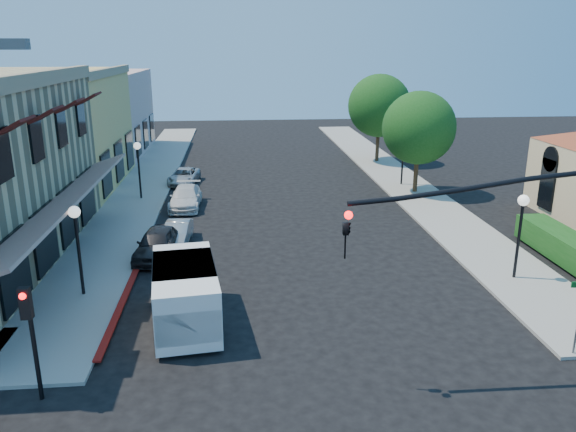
{
  "coord_description": "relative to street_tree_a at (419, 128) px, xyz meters",
  "views": [
    {
      "loc": [
        -2.61,
        -12.1,
        9.13
      ],
      "look_at": [
        -0.6,
        9.22,
        2.6
      ],
      "focal_mm": 35.0,
      "sensor_mm": 36.0,
      "label": 1
    }
  ],
  "objects": [
    {
      "name": "ground",
      "position": [
        -8.8,
        -22.0,
        -4.19
      ],
      "size": [
        120.0,
        120.0,
        0.0
      ],
      "primitive_type": "plane",
      "color": "black",
      "rests_on": "ground"
    },
    {
      "name": "sidewalk_left",
      "position": [
        -17.55,
        5.0,
        -4.13
      ],
      "size": [
        3.5,
        50.0,
        0.12
      ],
      "primitive_type": "cube",
      "color": "#9C998E",
      "rests_on": "ground"
    },
    {
      "name": "sidewalk_right",
      "position": [
        -0.05,
        5.0,
        -4.13
      ],
      "size": [
        3.5,
        50.0,
        0.12
      ],
      "primitive_type": "cube",
      "color": "#9C998E",
      "rests_on": "ground"
    },
    {
      "name": "curb_red_strip",
      "position": [
        -15.7,
        -14.0,
        -4.19
      ],
      "size": [
        0.25,
        10.0,
        0.06
      ],
      "primitive_type": "cube",
      "color": "maroon",
      "rests_on": "ground"
    },
    {
      "name": "yellow_stucco_building",
      "position": [
        -24.3,
        4.0,
        -0.39
      ],
      "size": [
        10.0,
        12.0,
        7.6
      ],
      "primitive_type": "cube",
      "color": "#E1B565",
      "rests_on": "ground"
    },
    {
      "name": "pink_stucco_building",
      "position": [
        -24.3,
        16.0,
        -0.69
      ],
      "size": [
        10.0,
        12.0,
        7.0
      ],
      "primitive_type": "cube",
      "color": "#CBA49A",
      "rests_on": "ground"
    },
    {
      "name": "hedge",
      "position": [
        2.9,
        -13.0,
        -4.19
      ],
      "size": [
        1.4,
        8.0,
        1.1
      ],
      "primitive_type": "cube",
      "color": "#164D16",
      "rests_on": "ground"
    },
    {
      "name": "street_tree_a",
      "position": [
        0.0,
        0.0,
        0.0
      ],
      "size": [
        4.56,
        4.56,
        6.48
      ],
      "color": "#332314",
      "rests_on": "ground"
    },
    {
      "name": "street_tree_b",
      "position": [
        0.0,
        10.0,
        0.35
      ],
      "size": [
        4.94,
        4.94,
        7.02
      ],
      "color": "#332314",
      "rests_on": "ground"
    },
    {
      "name": "signal_mast_arm",
      "position": [
        -2.94,
        -20.5,
        -0.11
      ],
      "size": [
        8.01,
        0.39,
        6.0
      ],
      "color": "black",
      "rests_on": "ground"
    },
    {
      "name": "secondary_signal",
      "position": [
        -16.8,
        -20.59,
        -1.88
      ],
      "size": [
        0.28,
        0.42,
        3.32
      ],
      "color": "black",
      "rests_on": "ground"
    },
    {
      "name": "lamppost_left_near",
      "position": [
        -17.3,
        -14.0,
        -1.46
      ],
      "size": [
        0.44,
        0.44,
        3.57
      ],
      "color": "black",
      "rests_on": "ground"
    },
    {
      "name": "lamppost_left_far",
      "position": [
        -17.3,
        0.0,
        -1.46
      ],
      "size": [
        0.44,
        0.44,
        3.57
      ],
      "color": "black",
      "rests_on": "ground"
    },
    {
      "name": "lamppost_right_near",
      "position": [
        -0.3,
        -14.0,
        -1.46
      ],
      "size": [
        0.44,
        0.44,
        3.57
      ],
      "color": "black",
      "rests_on": "ground"
    },
    {
      "name": "lamppost_right_far",
      "position": [
        -0.3,
        2.0,
        -1.46
      ],
      "size": [
        0.44,
        0.44,
        3.57
      ],
      "color": "black",
      "rests_on": "ground"
    },
    {
      "name": "white_van",
      "position": [
        -13.23,
        -16.58,
        -2.99
      ],
      "size": [
        2.59,
        4.92,
        2.09
      ],
      "color": "white",
      "rests_on": "ground"
    },
    {
      "name": "parked_car_a",
      "position": [
        -15.0,
        -10.06,
        -3.53
      ],
      "size": [
        2.08,
        4.09,
        1.33
      ],
      "primitive_type": "imported",
      "rotation": [
        0.0,
        0.0,
        -0.13
      ],
      "color": "black",
      "rests_on": "ground"
    },
    {
      "name": "parked_car_b",
      "position": [
        -14.29,
        -8.31,
        -3.67
      ],
      "size": [
        1.34,
        3.28,
        1.06
      ],
      "primitive_type": "imported",
      "rotation": [
        0.0,
        0.0,
        -0.07
      ],
      "color": "#A4A7A9",
      "rests_on": "ground"
    },
    {
      "name": "parked_car_c",
      "position": [
        -14.41,
        -2.0,
        -3.59
      ],
      "size": [
        1.81,
        4.23,
        1.22
      ],
      "primitive_type": "imported",
      "rotation": [
        0.0,
        0.0,
        -0.02
      ],
      "color": "silver",
      "rests_on": "ground"
    },
    {
      "name": "parked_car_d",
      "position": [
        -15.0,
        4.0,
        -3.67
      ],
      "size": [
        2.21,
        3.97,
        1.05
      ],
      "primitive_type": "imported",
      "rotation": [
        0.0,
        0.0,
        -0.13
      ],
      "color": "#AEB0B3",
      "rests_on": "ground"
    }
  ]
}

